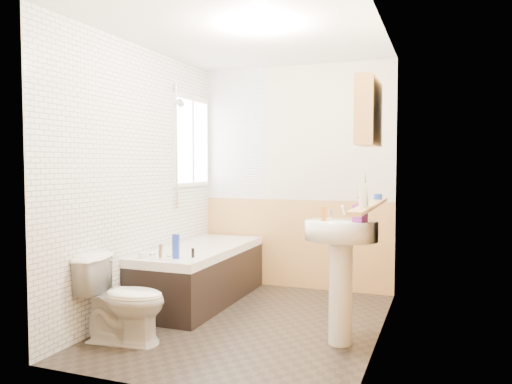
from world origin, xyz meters
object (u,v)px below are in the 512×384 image
bathtub (201,273)px  pine_shelf (370,205)px  toilet (123,300)px  medicine_cabinet (369,112)px  sink (341,256)px

bathtub → pine_shelf: 2.02m
toilet → pine_shelf: (1.80, 0.70, 0.74)m
bathtub → medicine_cabinet: bearing=-17.0°
sink → medicine_cabinet: 1.14m
medicine_cabinet → bathtub: bearing=163.0°
bathtub → sink: 1.77m
toilet → pine_shelf: size_ratio=0.44×
toilet → sink: (1.60, 0.56, 0.35)m
pine_shelf → bathtub: bearing=162.3°
toilet → pine_shelf: 2.07m
bathtub → sink: sink is taller
bathtub → medicine_cabinet: 2.36m
sink → medicine_cabinet: bearing=37.5°
bathtub → pine_shelf: (1.77, -0.57, 0.78)m
sink → medicine_cabinet: size_ratio=1.87×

